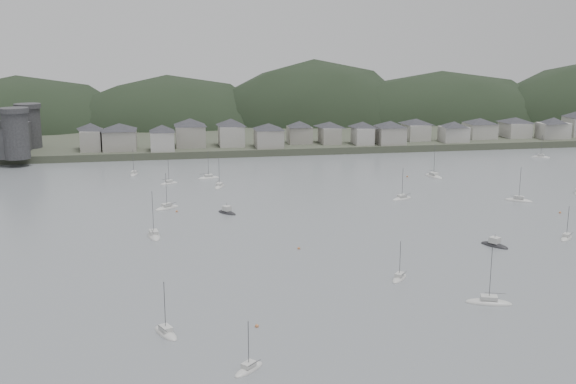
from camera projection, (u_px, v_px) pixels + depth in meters
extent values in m
plane|color=slate|center=(359.00, 310.00, 128.67)|extent=(900.00, 900.00, 0.00)
cube|color=#383D2D|center=(223.00, 120.00, 411.58)|extent=(900.00, 250.00, 3.00)
ellipsoid|color=black|center=(22.00, 150.00, 372.85)|extent=(138.98, 92.48, 81.13)
ellipsoid|color=black|center=(169.00, 146.00, 387.27)|extent=(132.08, 90.41, 79.74)
ellipsoid|color=black|center=(313.00, 146.00, 402.25)|extent=(133.88, 88.37, 101.41)
ellipsoid|color=black|center=(439.00, 140.00, 409.92)|extent=(165.81, 81.78, 82.55)
cylinder|color=#2D2C2F|center=(16.00, 136.00, 269.52)|extent=(10.00, 10.00, 18.00)
cylinder|color=#2D2C2F|center=(29.00, 128.00, 296.52)|extent=(10.00, 10.00, 17.00)
cube|color=#2D2C2F|center=(23.00, 138.00, 283.63)|extent=(3.50, 30.00, 12.00)
cube|color=gray|center=(92.00, 140.00, 290.55)|extent=(8.34, 12.91, 8.59)
pyramid|color=#26262A|center=(91.00, 126.00, 289.27)|extent=(15.78, 15.78, 3.01)
cube|color=gray|center=(120.00, 140.00, 291.98)|extent=(13.68, 13.35, 8.36)
pyramid|color=#26262A|center=(119.00, 127.00, 290.74)|extent=(20.07, 20.07, 2.93)
cube|color=#A9A69F|center=(162.00, 141.00, 289.98)|extent=(9.78, 10.20, 8.08)
pyramid|color=#26262A|center=(162.00, 128.00, 288.78)|extent=(14.83, 14.83, 2.83)
cube|color=gray|center=(190.00, 136.00, 301.19)|extent=(12.59, 13.33, 9.09)
pyramid|color=#26262A|center=(190.00, 122.00, 299.84)|extent=(19.24, 19.24, 3.18)
cube|color=#A9A69F|center=(231.00, 136.00, 302.80)|extent=(10.74, 12.17, 8.87)
pyramid|color=#26262A|center=(231.00, 122.00, 301.49)|extent=(17.01, 17.01, 3.10)
cube|color=gray|center=(269.00, 138.00, 299.33)|extent=(11.63, 12.09, 7.69)
pyramid|color=#26262A|center=(269.00, 126.00, 298.19)|extent=(17.61, 17.61, 2.69)
cube|color=gray|center=(299.00, 135.00, 310.32)|extent=(10.37, 9.35, 7.44)
pyramid|color=#26262A|center=(300.00, 124.00, 309.22)|extent=(14.65, 14.65, 2.60)
cube|color=gray|center=(330.00, 135.00, 310.35)|extent=(8.24, 12.20, 7.22)
pyramid|color=#26262A|center=(330.00, 124.00, 309.28)|extent=(15.17, 15.17, 2.53)
cube|color=#A9A69F|center=(363.00, 136.00, 307.69)|extent=(8.06, 10.91, 7.46)
pyramid|color=#26262A|center=(363.00, 124.00, 306.58)|extent=(14.08, 14.08, 2.61)
cube|color=gray|center=(390.00, 135.00, 308.36)|extent=(11.73, 11.78, 7.66)
pyramid|color=#26262A|center=(390.00, 124.00, 307.22)|extent=(17.46, 17.46, 2.68)
cube|color=#A9A69F|center=(416.00, 132.00, 320.59)|extent=(10.19, 13.02, 7.33)
pyramid|color=#26262A|center=(416.00, 121.00, 319.50)|extent=(17.23, 17.23, 2.57)
cube|color=#A9A69F|center=(454.00, 134.00, 314.72)|extent=(11.70, 9.81, 6.88)
pyramid|color=#26262A|center=(454.00, 124.00, 313.70)|extent=(15.97, 15.97, 2.41)
cube|color=#A9A69F|center=(480.00, 131.00, 326.11)|extent=(12.83, 12.48, 7.00)
pyramid|color=#26262A|center=(480.00, 121.00, 325.07)|extent=(18.79, 18.79, 2.45)
cube|color=#A9A69F|center=(515.00, 130.00, 329.77)|extent=(11.07, 13.50, 6.97)
pyramid|color=#26262A|center=(516.00, 120.00, 328.74)|extent=(18.25, 18.25, 2.44)
cube|color=#A9A69F|center=(553.00, 131.00, 324.98)|extent=(13.75, 9.12, 7.34)
pyramid|color=#26262A|center=(554.00, 120.00, 323.89)|extent=(16.97, 16.97, 2.57)
ellipsoid|color=beige|center=(541.00, 157.00, 291.42)|extent=(7.70, 6.06, 1.51)
cube|color=beige|center=(541.00, 155.00, 291.19)|extent=(3.13, 2.81, 0.70)
cylinder|color=#3F3F42|center=(542.00, 146.00, 290.35)|extent=(0.12, 0.12, 9.46)
cylinder|color=#3F3F42|center=(539.00, 154.00, 290.18)|extent=(2.94, 1.89, 0.10)
ellipsoid|color=beige|center=(402.00, 199.00, 216.48)|extent=(8.16, 5.59, 1.57)
cube|color=beige|center=(402.00, 196.00, 216.24)|extent=(3.21, 2.72, 0.70)
cylinder|color=#3F3F42|center=(403.00, 183.00, 215.37)|extent=(0.12, 0.12, 9.79)
cylinder|color=#3F3F42|center=(407.00, 194.00, 215.77)|extent=(3.23, 1.58, 0.10)
ellipsoid|color=beige|center=(219.00, 187.00, 234.18)|extent=(5.04, 8.04, 1.53)
cube|color=beige|center=(219.00, 184.00, 233.94)|extent=(2.54, 3.11, 0.70)
cylinder|color=#3F3F42|center=(219.00, 173.00, 233.09)|extent=(0.12, 0.12, 9.59)
cylinder|color=#3F3F42|center=(218.00, 181.00, 234.97)|extent=(1.33, 3.26, 0.10)
ellipsoid|color=beige|center=(169.00, 184.00, 239.22)|extent=(6.91, 5.01, 1.34)
cube|color=beige|center=(169.00, 181.00, 239.01)|extent=(2.75, 2.39, 0.70)
cylinder|color=#3F3F42|center=(169.00, 171.00, 238.27)|extent=(0.12, 0.12, 8.35)
cylinder|color=#3F3F42|center=(166.00, 179.00, 239.25)|extent=(2.71, 1.49, 0.10)
ellipsoid|color=beige|center=(249.00, 370.00, 105.46)|extent=(5.94, 5.78, 1.26)
cube|color=beige|center=(249.00, 364.00, 105.25)|extent=(2.55, 2.52, 0.70)
cylinder|color=#3F3F42|center=(248.00, 345.00, 104.56)|extent=(0.12, 0.12, 7.85)
cylinder|color=#3F3F42|center=(255.00, 363.00, 104.53)|extent=(2.12, 2.02, 0.10)
ellipsoid|color=beige|center=(166.00, 334.00, 118.35)|extent=(5.28, 7.75, 1.49)
cube|color=beige|center=(166.00, 328.00, 118.12)|extent=(2.58, 3.05, 0.70)
cylinder|color=#3F3F42|center=(165.00, 307.00, 117.29)|extent=(0.12, 0.12, 9.30)
cylinder|color=#3F3F42|center=(162.00, 328.00, 116.73)|extent=(1.49, 3.08, 0.10)
ellipsoid|color=beige|center=(209.00, 178.00, 248.38)|extent=(8.31, 4.33, 1.59)
cube|color=beige|center=(209.00, 175.00, 248.14)|extent=(3.11, 2.35, 0.70)
cylinder|color=#3F3F42|center=(208.00, 164.00, 247.26)|extent=(0.12, 0.12, 9.92)
cylinder|color=#3F3F42|center=(205.00, 174.00, 248.10)|extent=(3.50, 0.93, 0.10)
ellipsoid|color=beige|center=(154.00, 236.00, 176.14)|extent=(4.35, 9.68, 1.87)
cube|color=beige|center=(154.00, 232.00, 175.87)|extent=(2.52, 3.54, 0.70)
cylinder|color=#3F3F42|center=(153.00, 214.00, 174.83)|extent=(0.12, 0.12, 11.67)
cylinder|color=#3F3F42|center=(153.00, 231.00, 174.11)|extent=(0.73, 4.17, 0.10)
ellipsoid|color=beige|center=(167.00, 208.00, 204.80)|extent=(8.35, 7.11, 1.68)
cube|color=beige|center=(167.00, 205.00, 204.55)|extent=(3.46, 3.22, 0.70)
cylinder|color=#3F3F42|center=(166.00, 191.00, 203.61)|extent=(0.12, 0.12, 10.48)
cylinder|color=#3F3F42|center=(171.00, 203.00, 203.78)|extent=(3.11, 2.31, 0.10)
ellipsoid|color=beige|center=(489.00, 303.00, 131.88)|extent=(9.26, 5.69, 1.77)
cube|color=beige|center=(489.00, 297.00, 131.62)|extent=(3.57, 2.89, 0.70)
cylinder|color=#3F3F42|center=(491.00, 275.00, 130.63)|extent=(0.12, 0.12, 11.04)
cylinder|color=#3F3F42|center=(495.00, 293.00, 132.28)|extent=(3.77, 1.46, 0.10)
ellipsoid|color=beige|center=(434.00, 177.00, 250.96)|extent=(5.29, 10.08, 1.93)
cube|color=beige|center=(434.00, 173.00, 250.68)|extent=(2.86, 3.78, 0.70)
cylinder|color=#3F3F42|center=(434.00, 160.00, 249.60)|extent=(0.12, 0.12, 12.03)
cylinder|color=#3F3F42|center=(433.00, 171.00, 252.25)|extent=(1.13, 4.23, 0.10)
ellipsoid|color=beige|center=(566.00, 238.00, 174.25)|extent=(6.33, 6.09, 1.33)
cube|color=beige|center=(567.00, 235.00, 174.04)|extent=(2.70, 2.66, 0.70)
cylinder|color=#3F3F42|center=(568.00, 222.00, 173.30)|extent=(0.12, 0.12, 8.32)
cylinder|color=#3F3F42|center=(572.00, 233.00, 173.29)|extent=(2.27, 2.11, 0.10)
ellipsoid|color=beige|center=(134.00, 175.00, 255.10)|extent=(3.47, 7.66, 1.48)
cube|color=beige|center=(134.00, 172.00, 254.87)|extent=(2.00, 2.80, 0.70)
cylinder|color=#3F3F42|center=(133.00, 162.00, 254.05)|extent=(0.12, 0.12, 9.24)
cylinder|color=#3F3F42|center=(134.00, 171.00, 253.53)|extent=(0.61, 3.30, 0.10)
cylinder|color=#3F3F42|center=(574.00, 187.00, 225.47)|extent=(2.35, 3.04, 0.10)
ellipsoid|color=beige|center=(519.00, 201.00, 214.16)|extent=(8.43, 7.09, 1.69)
cube|color=beige|center=(519.00, 197.00, 213.91)|extent=(3.48, 3.22, 0.70)
cylinder|color=#3F3F42|center=(520.00, 184.00, 212.97)|extent=(0.12, 0.12, 10.53)
cylinder|color=#3F3F42|center=(517.00, 196.00, 212.73)|extent=(3.14, 2.28, 0.10)
ellipsoid|color=beige|center=(399.00, 279.00, 145.22)|extent=(5.66, 6.38, 1.30)
cube|color=beige|center=(399.00, 274.00, 145.01)|extent=(2.53, 2.67, 0.70)
cylinder|color=#3F3F42|center=(400.00, 260.00, 144.29)|extent=(0.12, 0.12, 8.12)
cylinder|color=#3F3F42|center=(404.00, 273.00, 144.13)|extent=(1.89, 2.35, 0.10)
ellipsoid|color=black|center=(494.00, 246.00, 168.11)|extent=(6.17, 7.78, 1.64)
cube|color=beige|center=(495.00, 240.00, 167.78)|extent=(2.95, 3.00, 1.40)
cylinder|color=#3F3F42|center=(495.00, 236.00, 167.59)|extent=(0.10, 0.10, 1.20)
ellipsoid|color=black|center=(227.00, 213.00, 199.37)|extent=(6.19, 6.99, 1.52)
cube|color=beige|center=(227.00, 208.00, 199.06)|extent=(2.80, 2.82, 1.40)
cylinder|color=#3F3F42|center=(227.00, 205.00, 198.86)|extent=(0.10, 0.10, 1.20)
sphere|color=#B96C3D|center=(299.00, 248.00, 165.69)|extent=(0.70, 0.70, 0.70)
sphere|color=#B96C3D|center=(407.00, 176.00, 251.06)|extent=(0.70, 0.70, 0.70)
sphere|color=#B96C3D|center=(257.00, 326.00, 121.18)|extent=(0.70, 0.70, 0.70)
sphere|color=#B96C3D|center=(177.00, 211.00, 200.83)|extent=(0.70, 0.70, 0.70)
sphere|color=#B96C3D|center=(560.00, 213.00, 199.45)|extent=(0.70, 0.70, 0.70)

